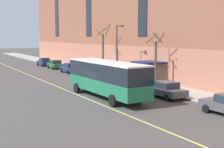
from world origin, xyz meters
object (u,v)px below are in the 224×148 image
Objects in this scene: street_lamp at (118,47)px; parked_car_navy_5 at (44,62)px; parked_car_navy_6 at (95,74)px; parked_car_darkgray_7 at (165,89)px; city_bus at (106,77)px; parked_car_silver_3 at (120,79)px; parked_car_green_4 at (55,64)px; street_tree_mid_block at (156,58)px; parked_car_navy_2 at (70,68)px; street_tree_far_uptown at (103,50)px.

parked_car_navy_5 is at bearing 94.25° from street_lamp.
parked_car_darkgray_7 is at bearing -89.02° from parked_car_navy_6.
city_bus is 7.29m from parked_car_silver_3.
parked_car_navy_5 is at bearing 90.00° from parked_car_silver_3.
parked_car_green_4 is 0.61× the size of street_lamp.
parked_car_darkgray_7 is 0.77× the size of street_tree_mid_block.
parked_car_navy_5 is at bearing 89.78° from parked_car_navy_2.
street_tree_mid_block is 0.82× the size of street_tree_far_uptown.
parked_car_navy_2 is 0.61× the size of street_lamp.
city_bus is 2.41× the size of parked_car_navy_6.
parked_car_navy_2 is 23.12m from parked_car_darkgray_7.
street_lamp is at bearing 99.97° from street_tree_mid_block.
street_tree_far_uptown reaches higher than parked_car_darkgray_7.
street_lamp reaches higher than parked_car_navy_6.
parked_car_silver_3 is 5.51m from street_lamp.
parked_car_navy_2 is 6.78m from street_tree_far_uptown.
street_lamp is at bearing -85.75° from parked_car_navy_5.
parked_car_navy_2 is 7.25m from parked_car_green_4.
parked_car_navy_2 is 8.85m from parked_car_navy_6.
parked_car_green_4 and parked_car_navy_5 have the same top height.
street_tree_mid_block reaches higher than parked_car_navy_5.
street_lamp is (6.61, 9.09, 2.43)m from city_bus.
city_bus is 34.57m from parked_car_navy_5.
parked_car_green_4 is at bearing 89.20° from parked_car_navy_2.
street_tree_far_uptown is at bearing 79.62° from street_lamp.
parked_car_navy_6 is at bearing -90.18° from parked_car_navy_5.
parked_car_navy_5 is at bearing 99.02° from street_tree_far_uptown.
parked_car_silver_3 is at bearing -106.92° from street_tree_far_uptown.
parked_car_navy_2 is 0.58× the size of street_tree_far_uptown.
parked_car_navy_6 is 0.63× the size of street_tree_far_uptown.
street_lamp is at bearing -80.52° from parked_car_navy_2.
street_tree_far_uptown reaches higher than parked_car_green_4.
parked_car_navy_2 is (4.69, 20.59, -1.23)m from city_bus.
parked_car_navy_2 is at bearing 119.97° from street_tree_far_uptown.
street_tree_far_uptown reaches higher than street_tree_mid_block.
parked_car_silver_3 is 7.93m from parked_car_darkgray_7.
parked_car_green_4 is (0.10, 7.25, -0.00)m from parked_car_navy_2.
city_bus is 2.42× the size of parked_car_silver_3.
city_bus is 2.64× the size of parked_car_green_4.
parked_car_navy_6 is 1.00× the size of parked_car_darkgray_7.
parked_car_navy_6 is at bearing 90.98° from parked_car_darkgray_7.
parked_car_navy_6 is (-0.12, -16.10, 0.00)m from parked_car_green_4.
street_tree_mid_block is at bearing -83.32° from parked_car_green_4.
parked_car_navy_2 is 0.91× the size of parked_car_navy_6.
parked_car_navy_2 is 0.98× the size of parked_car_navy_5.
parked_car_silver_3 is (0.05, -15.19, 0.00)m from parked_car_navy_2.
parked_car_navy_5 is at bearing 95.43° from street_tree_mid_block.
parked_car_navy_6 is 9.91m from street_tree_mid_block.
street_tree_far_uptown is at bearing 73.08° from parked_car_silver_3.
parked_car_green_4 is at bearing 103.25° from street_tree_far_uptown.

